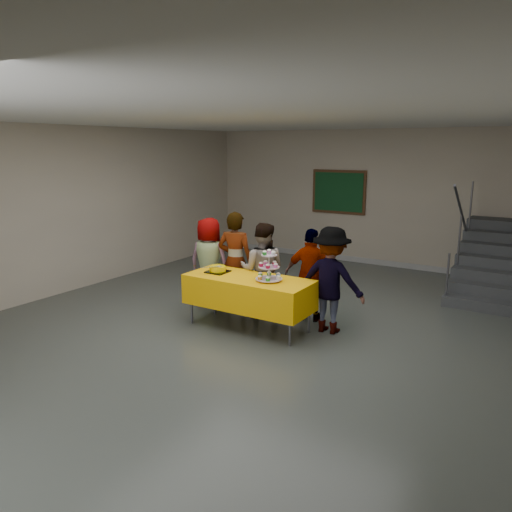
{
  "coord_description": "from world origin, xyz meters",
  "views": [
    {
      "loc": [
        3.66,
        -5.81,
        2.62
      ],
      "look_at": [
        -0.13,
        0.25,
        1.05
      ],
      "focal_mm": 35.0,
      "sensor_mm": 36.0,
      "label": 1
    }
  ],
  "objects_px": {
    "schoolchild_a": "(209,262)",
    "noticeboard": "(339,192)",
    "schoolchild_e": "(331,280)",
    "staircase": "(498,265)",
    "schoolchild_b": "(235,261)",
    "bake_table": "(249,292)",
    "bear_cake": "(218,268)",
    "schoolchild_c": "(262,270)",
    "cupcake_stand": "(269,269)",
    "schoolchild_d": "(311,275)"
  },
  "relations": [
    {
      "from": "schoolchild_b",
      "to": "staircase",
      "type": "bearing_deg",
      "value": -149.47
    },
    {
      "from": "schoolchild_c",
      "to": "staircase",
      "type": "bearing_deg",
      "value": -147.93
    },
    {
      "from": "bake_table",
      "to": "schoolchild_e",
      "type": "height_order",
      "value": "schoolchild_e"
    },
    {
      "from": "noticeboard",
      "to": "schoolchild_d",
      "type": "bearing_deg",
      "value": -72.2
    },
    {
      "from": "bear_cake",
      "to": "noticeboard",
      "type": "height_order",
      "value": "noticeboard"
    },
    {
      "from": "schoolchild_a",
      "to": "schoolchild_d",
      "type": "bearing_deg",
      "value": 177.53
    },
    {
      "from": "bake_table",
      "to": "schoolchild_e",
      "type": "relative_size",
      "value": 1.23
    },
    {
      "from": "bake_table",
      "to": "schoolchild_a",
      "type": "distance_m",
      "value": 1.33
    },
    {
      "from": "bake_table",
      "to": "schoolchild_b",
      "type": "relative_size",
      "value": 1.16
    },
    {
      "from": "schoolchild_b",
      "to": "staircase",
      "type": "xyz_separation_m",
      "value": [
        3.5,
        3.45,
        -0.32
      ]
    },
    {
      "from": "bear_cake",
      "to": "schoolchild_e",
      "type": "bearing_deg",
      "value": 17.25
    },
    {
      "from": "schoolchild_c",
      "to": "schoolchild_e",
      "type": "xyz_separation_m",
      "value": [
        1.18,
        -0.06,
        0.02
      ]
    },
    {
      "from": "bake_table",
      "to": "schoolchild_c",
      "type": "xyz_separation_m",
      "value": [
        -0.11,
        0.57,
        0.19
      ]
    },
    {
      "from": "schoolchild_a",
      "to": "staircase",
      "type": "xyz_separation_m",
      "value": [
        4.01,
        3.48,
        -0.25
      ]
    },
    {
      "from": "bake_table",
      "to": "schoolchild_c",
      "type": "distance_m",
      "value": 0.61
    },
    {
      "from": "schoolchild_e",
      "to": "noticeboard",
      "type": "xyz_separation_m",
      "value": [
        -1.77,
        4.4,
        0.83
      ]
    },
    {
      "from": "noticeboard",
      "to": "schoolchild_a",
      "type": "bearing_deg",
      "value": -96.21
    },
    {
      "from": "cupcake_stand",
      "to": "schoolchild_a",
      "type": "height_order",
      "value": "schoolchild_a"
    },
    {
      "from": "schoolchild_b",
      "to": "schoolchild_c",
      "type": "xyz_separation_m",
      "value": [
        0.55,
        -0.06,
        -0.06
      ]
    },
    {
      "from": "schoolchild_b",
      "to": "staircase",
      "type": "relative_size",
      "value": 0.67
    },
    {
      "from": "cupcake_stand",
      "to": "noticeboard",
      "type": "distance_m",
      "value": 5.07
    },
    {
      "from": "staircase",
      "to": "schoolchild_c",
      "type": "bearing_deg",
      "value": -130.02
    },
    {
      "from": "bear_cake",
      "to": "schoolchild_d",
      "type": "bearing_deg",
      "value": 33.57
    },
    {
      "from": "schoolchild_e",
      "to": "noticeboard",
      "type": "height_order",
      "value": "noticeboard"
    },
    {
      "from": "schoolchild_b",
      "to": "schoolchild_a",
      "type": "bearing_deg",
      "value": -10.59
    },
    {
      "from": "schoolchild_b",
      "to": "noticeboard",
      "type": "distance_m",
      "value": 4.36
    },
    {
      "from": "noticeboard",
      "to": "staircase",
      "type": "bearing_deg",
      "value": -13.3
    },
    {
      "from": "schoolchild_d",
      "to": "schoolchild_e",
      "type": "xyz_separation_m",
      "value": [
        0.44,
        -0.28,
        0.05
      ]
    },
    {
      "from": "schoolchild_e",
      "to": "staircase",
      "type": "distance_m",
      "value": 3.99
    },
    {
      "from": "schoolchild_d",
      "to": "schoolchild_b",
      "type": "bearing_deg",
      "value": -3.23
    },
    {
      "from": "bear_cake",
      "to": "staircase",
      "type": "bearing_deg",
      "value": 50.19
    },
    {
      "from": "schoolchild_a",
      "to": "staircase",
      "type": "bearing_deg",
      "value": -147.66
    },
    {
      "from": "schoolchild_a",
      "to": "schoolchild_e",
      "type": "distance_m",
      "value": 2.24
    },
    {
      "from": "cupcake_stand",
      "to": "noticeboard",
      "type": "xyz_separation_m",
      "value": [
        -1.05,
        4.92,
        0.66
      ]
    },
    {
      "from": "staircase",
      "to": "schoolchild_e",
      "type": "bearing_deg",
      "value": -116.4
    },
    {
      "from": "schoolchild_a",
      "to": "noticeboard",
      "type": "xyz_separation_m",
      "value": [
        0.47,
        4.32,
        0.86
      ]
    },
    {
      "from": "bear_cake",
      "to": "schoolchild_b",
      "type": "xyz_separation_m",
      "value": [
        -0.1,
        0.62,
        -0.02
      ]
    },
    {
      "from": "bake_table",
      "to": "noticeboard",
      "type": "distance_m",
      "value": 5.07
    },
    {
      "from": "bake_table",
      "to": "bear_cake",
      "type": "xyz_separation_m",
      "value": [
        -0.56,
        0.01,
        0.27
      ]
    },
    {
      "from": "noticeboard",
      "to": "bake_table",
      "type": "bearing_deg",
      "value": -81.85
    },
    {
      "from": "cupcake_stand",
      "to": "bear_cake",
      "type": "distance_m",
      "value": 0.91
    },
    {
      "from": "schoolchild_b",
      "to": "schoolchild_c",
      "type": "relative_size",
      "value": 1.09
    },
    {
      "from": "schoolchild_d",
      "to": "schoolchild_c",
      "type": "bearing_deg",
      "value": 6.41
    },
    {
      "from": "staircase",
      "to": "noticeboard",
      "type": "distance_m",
      "value": 3.8
    },
    {
      "from": "schoolchild_d",
      "to": "staircase",
      "type": "height_order",
      "value": "staircase"
    },
    {
      "from": "cupcake_stand",
      "to": "schoolchild_c",
      "type": "relative_size",
      "value": 0.3
    },
    {
      "from": "bake_table",
      "to": "staircase",
      "type": "relative_size",
      "value": 0.78
    },
    {
      "from": "bear_cake",
      "to": "schoolchild_c",
      "type": "height_order",
      "value": "schoolchild_c"
    },
    {
      "from": "schoolchild_a",
      "to": "staircase",
      "type": "height_order",
      "value": "staircase"
    },
    {
      "from": "schoolchild_b",
      "to": "staircase",
      "type": "distance_m",
      "value": 4.92
    }
  ]
}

